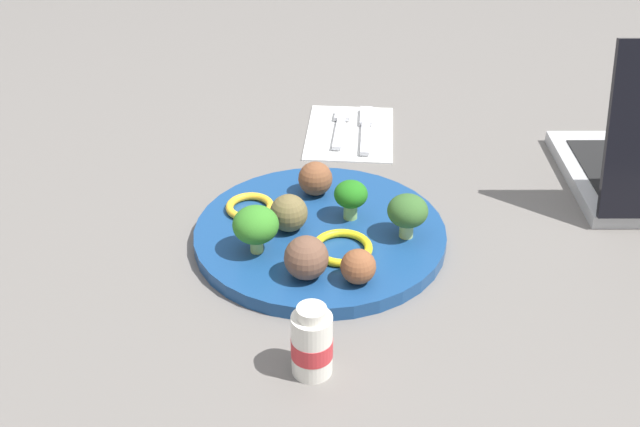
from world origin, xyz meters
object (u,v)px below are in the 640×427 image
(meatball_mid_left, at_px, (315,179))
(napkin, at_px, (353,132))
(broccoli_floret_front_right, at_px, (408,211))
(meatball_front_right, at_px, (358,267))
(pepper_ring_front_right, at_px, (250,207))
(meatball_back_right, at_px, (289,213))
(plate, at_px, (320,235))
(pepper_ring_back_right, at_px, (342,248))
(broccoli_floret_mid_left, at_px, (351,196))
(fork, at_px, (340,126))
(meatball_far_rim, at_px, (302,257))
(knife, at_px, (366,127))
(broccoli_floret_back_right, at_px, (256,225))
(yogurt_bottle, at_px, (312,343))

(meatball_mid_left, bearing_deg, napkin, -6.24)
(broccoli_floret_front_right, height_order, meatball_front_right, broccoli_floret_front_right)
(pepper_ring_front_right, bearing_deg, meatball_back_right, -121.54)
(plate, relative_size, pepper_ring_back_right, 4.30)
(broccoli_floret_mid_left, distance_m, broccoli_floret_front_right, 0.07)
(meatball_front_right, distance_m, fork, 0.37)
(broccoli_floret_mid_left, relative_size, napkin, 0.27)
(meatball_far_rim, distance_m, meatball_back_right, 0.09)
(pepper_ring_front_right, bearing_deg, broccoli_floret_mid_left, -89.13)
(meatball_front_right, relative_size, napkin, 0.21)
(meatball_back_right, distance_m, meatball_mid_left, 0.08)
(meatball_far_rim, height_order, meatball_front_right, meatball_far_rim)
(pepper_ring_back_right, xyz_separation_m, napkin, (0.31, 0.03, -0.02))
(fork, xyz_separation_m, knife, (0.00, -0.04, -0.00))
(broccoli_floret_mid_left, bearing_deg, knife, 2.09)
(plate, relative_size, napkin, 1.65)
(fork, bearing_deg, meatball_front_right, -169.59)
(broccoli_floret_mid_left, distance_m, fork, 0.25)
(fork, bearing_deg, napkin, -109.05)
(broccoli_floret_back_right, relative_size, pepper_ring_back_right, 0.81)
(knife, bearing_deg, broccoli_floret_front_right, -165.05)
(plate, distance_m, meatball_far_rim, 0.09)
(pepper_ring_front_right, xyz_separation_m, napkin, (0.24, -0.09, -0.02))
(broccoli_floret_front_right, xyz_separation_m, yogurt_bottle, (-0.21, 0.07, -0.02))
(plate, distance_m, yogurt_bottle, 0.21)
(broccoli_floret_back_right, height_order, fork, broccoli_floret_back_right)
(broccoli_floret_front_right, xyz_separation_m, fork, (0.27, 0.11, -0.04))
(broccoli_floret_mid_left, height_order, fork, broccoli_floret_mid_left)
(meatball_far_rim, bearing_deg, pepper_ring_back_right, -34.95)
(plate, relative_size, broccoli_floret_back_right, 5.28)
(meatball_far_rim, bearing_deg, meatball_mid_left, 4.50)
(broccoli_floret_back_right, bearing_deg, yogurt_bottle, -150.92)
(broccoli_floret_front_right, distance_m, knife, 0.29)
(meatball_mid_left, xyz_separation_m, yogurt_bottle, (-0.28, -0.04, -0.00))
(napkin, bearing_deg, yogurt_bottle, -177.44)
(meatball_back_right, bearing_deg, meatball_far_rim, -160.45)
(meatball_front_right, relative_size, fork, 0.30)
(pepper_ring_back_right, distance_m, yogurt_bottle, 0.17)
(pepper_ring_back_right, relative_size, napkin, 0.38)
(pepper_ring_back_right, distance_m, fork, 0.32)
(meatball_back_right, relative_size, pepper_ring_back_right, 0.64)
(broccoli_floret_front_right, relative_size, fork, 0.42)
(pepper_ring_front_right, xyz_separation_m, knife, (0.25, -0.11, -0.01))
(broccoli_floret_back_right, relative_size, yogurt_bottle, 0.74)
(yogurt_bottle, bearing_deg, fork, 4.70)
(broccoli_floret_mid_left, distance_m, napkin, 0.25)
(pepper_ring_back_right, bearing_deg, broccoli_floret_front_right, -58.68)
(plate, distance_m, meatball_mid_left, 0.08)
(meatball_back_right, bearing_deg, broccoli_floret_front_right, -87.07)
(meatball_mid_left, bearing_deg, pepper_ring_back_right, -157.40)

